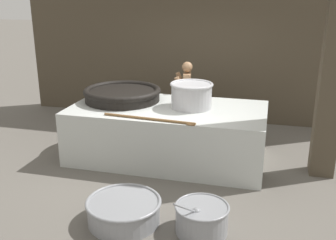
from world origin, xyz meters
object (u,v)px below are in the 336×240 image
object	(u,v)px
stock_pot	(191,95)
giant_wok_near	(122,94)
prep_bowl_meat	(124,210)
cook	(186,96)
prep_bowl_vegetables	(202,217)

from	to	relation	value
stock_pot	giant_wok_near	bearing A→B (deg)	174.00
giant_wok_near	stock_pot	size ratio (longest dim) A/B	1.91
prep_bowl_meat	giant_wok_near	bearing A→B (deg)	110.70
prep_bowl_meat	cook	bearing A→B (deg)	88.50
cook	prep_bowl_vegetables	distance (m)	3.46
prep_bowl_vegetables	cook	bearing A→B (deg)	105.43
giant_wok_near	prep_bowl_meat	xyz separation A→B (m)	(0.88, -2.32, -0.88)
prep_bowl_vegetables	prep_bowl_meat	bearing A→B (deg)	-178.15
giant_wok_near	prep_bowl_meat	distance (m)	2.63
giant_wok_near	stock_pot	xyz separation A→B (m)	(1.29, -0.14, 0.10)
giant_wok_near	cook	size ratio (longest dim) A/B	0.92
prep_bowl_vegetables	prep_bowl_meat	xyz separation A→B (m)	(-0.99, -0.03, -0.03)
prep_bowl_vegetables	giant_wok_near	bearing A→B (deg)	129.21
giant_wok_near	prep_bowl_meat	bearing A→B (deg)	-69.30
cook	prep_bowl_vegetables	world-z (taller)	cook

